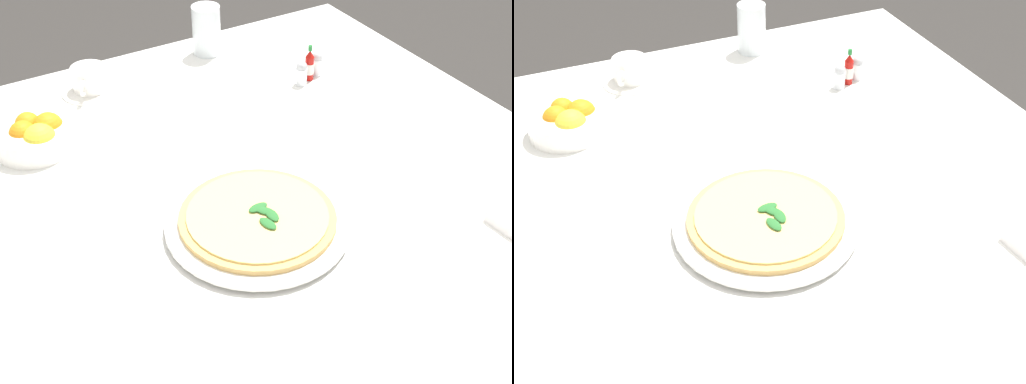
% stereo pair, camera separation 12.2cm
% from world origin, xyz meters
% --- Properties ---
extents(dining_table, '(1.16, 1.16, 0.75)m').
position_xyz_m(dining_table, '(0.00, 0.00, 0.62)').
color(dining_table, white).
rests_on(dining_table, ground_plane).
extents(pizza_plate, '(0.31, 0.31, 0.02)m').
position_xyz_m(pizza_plate, '(-0.07, -0.13, 0.76)').
color(pizza_plate, white).
rests_on(pizza_plate, dining_table).
extents(pizza, '(0.26, 0.26, 0.02)m').
position_xyz_m(pizza, '(-0.07, -0.13, 0.77)').
color(pizza, '#DBAD60').
rests_on(pizza, pizza_plate).
extents(coffee_cup_near_right, '(0.13, 0.13, 0.06)m').
position_xyz_m(coffee_cup_near_right, '(-0.15, 0.45, 0.77)').
color(coffee_cup_near_right, white).
rests_on(coffee_cup_near_right, dining_table).
extents(water_glass_right_edge, '(0.07, 0.07, 0.12)m').
position_xyz_m(water_glass_right_edge, '(0.16, 0.49, 0.80)').
color(water_glass_right_edge, white).
rests_on(water_glass_right_edge, dining_table).
extents(citrus_bowl, '(0.15, 0.15, 0.07)m').
position_xyz_m(citrus_bowl, '(-0.32, 0.30, 0.77)').
color(citrus_bowl, white).
rests_on(citrus_bowl, dining_table).
extents(hot_sauce_bottle, '(0.02, 0.02, 0.08)m').
position_xyz_m(hot_sauce_bottle, '(0.29, 0.25, 0.78)').
color(hot_sauce_bottle, '#B7140F').
rests_on(hot_sauce_bottle, dining_table).
extents(salt_shaker, '(0.03, 0.03, 0.06)m').
position_xyz_m(salt_shaker, '(0.32, 0.26, 0.77)').
color(salt_shaker, white).
rests_on(salt_shaker, dining_table).
extents(pepper_shaker, '(0.03, 0.03, 0.06)m').
position_xyz_m(pepper_shaker, '(0.27, 0.24, 0.77)').
color(pepper_shaker, white).
rests_on(pepper_shaker, dining_table).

